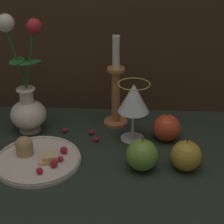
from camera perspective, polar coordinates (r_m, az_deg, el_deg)
The scene contains 12 objects.
ground_plane at distance 1.04m, azimuth -2.56°, elevation -5.42°, with size 2.40×2.40×0.00m, color #232D23.
vase at distance 1.11m, azimuth -12.88°, elevation 1.78°, with size 0.12×0.11×0.34m.
plate_with_pastries at distance 1.00m, azimuth -11.44°, elevation -6.83°, with size 0.22×0.22×0.06m.
wine_glass at distance 1.03m, azimuth 3.30°, elevation 1.88°, with size 0.09×0.09×0.17m.
candlestick at distance 1.11m, azimuth 0.58°, elevation 3.06°, with size 0.07×0.07×0.29m.
apple_beside_vase at distance 1.07m, azimuth 8.34°, elevation -2.40°, with size 0.08×0.08×0.09m.
apple_near_glass at distance 0.94m, azimuth 4.60°, elevation -6.55°, with size 0.08×0.08×0.09m.
apple_at_table_edge at distance 0.96m, azimuth 11.22°, elevation -6.54°, with size 0.08×0.08×0.09m.
berry_near_plate at distance 1.10m, azimuth -3.14°, elevation -3.11°, with size 0.02×0.02×0.02m, color #AD192D.
berry_front_center at distance 1.04m, azimuth 11.22°, elevation -5.34°, with size 0.02×0.02×0.02m, color #AD192D.
berry_by_glass_stem at distance 1.12m, azimuth -7.21°, elevation -2.76°, with size 0.01×0.01×0.01m, color #AD192D.
berry_under_candlestick at distance 1.07m, azimuth -2.60°, elevation -4.15°, with size 0.02×0.02×0.02m, color #AD192D.
Camera 1 is at (0.09, -0.88, 0.56)m, focal length 60.00 mm.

